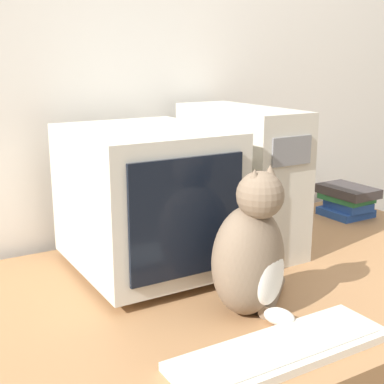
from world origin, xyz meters
name	(u,v)px	position (x,y,z in m)	size (l,w,h in m)	color
wall_back	(156,68)	(0.00, 1.03, 1.25)	(7.00, 0.05, 2.50)	silver
crt_monitor	(146,199)	(-0.22, 0.67, 0.91)	(0.38, 0.47, 0.40)	beige
computer_tower	(239,178)	(0.13, 0.71, 0.92)	(0.19, 0.48, 0.44)	beige
keyboard	(282,350)	(-0.18, 0.13, 0.71)	(0.49, 0.15, 0.02)	silver
cat	(252,254)	(-0.13, 0.31, 0.85)	(0.29, 0.23, 0.35)	#7A6651
book_stack	(347,200)	(0.67, 0.76, 0.76)	(0.16, 0.21, 0.11)	#234793
pen	(202,357)	(-0.33, 0.20, 0.71)	(0.14, 0.05, 0.01)	maroon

